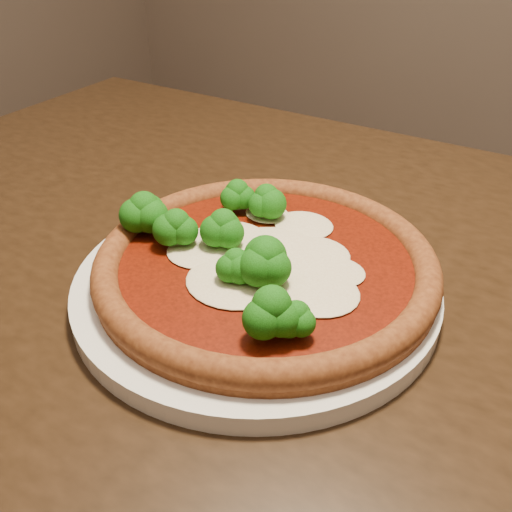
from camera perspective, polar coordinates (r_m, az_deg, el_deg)
The scene contains 3 objects.
dining_table at distance 0.62m, azimuth 7.53°, elevation -9.09°, with size 1.34×0.83×0.75m.
plate at distance 0.53m, azimuth -0.00°, elevation -2.83°, with size 0.33×0.33×0.02m, color white.
pizza at distance 0.52m, azimuth 0.46°, elevation -0.32°, with size 0.31×0.31×0.06m.
Camera 1 is at (0.21, -0.30, 1.07)m, focal length 40.00 mm.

